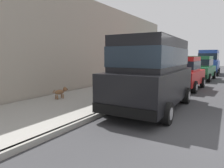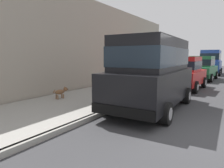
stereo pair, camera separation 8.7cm
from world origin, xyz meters
The scene contains 9 objects.
ground_plane centered at (0.00, 0.00, 0.00)m, with size 80.00×80.00×0.00m, color #38383A.
curb centered at (-3.20, 0.00, 0.07)m, with size 0.16×64.00×0.14m, color gray.
sidewalk centered at (-5.00, 0.00, 0.07)m, with size 3.60×64.00×0.14m, color #99968E.
car_black_van centered at (-2.14, 1.73, 1.39)m, with size 2.26×4.96×2.52m.
car_red_hatchback centered at (-2.21, 6.91, 0.98)m, with size 2.03×3.85×1.88m.
car_green_sedan centered at (-2.15, 12.54, 0.98)m, with size 2.12×4.65×1.92m.
car_blue_van centered at (-2.21, 18.45, 1.39)m, with size 2.25×4.96×2.52m.
dog_brown centered at (-5.80, 0.75, 0.43)m, with size 0.27×0.75×0.49m.
building_facade centered at (-7.10, 5.33, 2.55)m, with size 0.50×20.00×5.10m, color #9E9384.
Camera 1 is at (0.45, -5.21, 1.91)m, focal length 32.41 mm.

